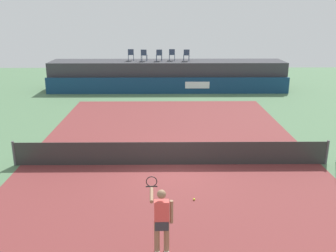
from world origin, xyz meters
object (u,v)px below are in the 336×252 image
at_px(spectator_chair_right, 172,54).
at_px(net_post_far, 327,152).
at_px(net_post_near, 14,153).
at_px(tennis_ball, 194,199).
at_px(spectator_chair_far_right, 186,55).
at_px(tennis_player, 161,219).
at_px(spectator_chair_left, 144,55).
at_px(spectator_chair_far_left, 131,54).
at_px(spectator_chair_center, 159,55).

xyz_separation_m(spectator_chair_right, net_post_far, (5.85, -15.48, -2.19)).
relative_size(net_post_near, tennis_ball, 14.71).
xyz_separation_m(spectator_chair_far_right, tennis_ball, (-0.77, -18.17, -2.66)).
distance_m(spectator_chair_right, tennis_player, 21.26).
bearing_deg(spectator_chair_left, tennis_ball, -82.17).
height_order(spectator_chair_right, tennis_ball, spectator_chair_right).
relative_size(spectator_chair_left, spectator_chair_right, 1.00).
height_order(spectator_chair_left, spectator_chair_far_right, same).
xyz_separation_m(spectator_chair_left, spectator_chair_far_right, (3.26, 0.02, 0.00)).
xyz_separation_m(spectator_chair_far_left, net_post_near, (-3.36, -15.50, -2.19)).
xyz_separation_m(spectator_chair_left, net_post_near, (-4.40, -15.18, -2.19)).
xyz_separation_m(spectator_chair_far_left, tennis_ball, (3.53, -18.46, -2.66)).
bearing_deg(spectator_chair_far_left, net_post_far, -59.75).
xyz_separation_m(spectator_chair_right, net_post_near, (-6.55, -15.48, -2.19)).
bearing_deg(spectator_chair_far_left, spectator_chair_center, -8.39).
bearing_deg(tennis_player, net_post_near, 135.74).
height_order(spectator_chair_far_left, spectator_chair_left, same).
xyz_separation_m(spectator_chair_center, tennis_ball, (1.33, -18.14, -2.66)).
bearing_deg(spectator_chair_far_right, net_post_far, -72.67).
height_order(spectator_chair_left, net_post_near, spectator_chair_left).
bearing_deg(spectator_chair_left, spectator_chair_right, 7.88).
bearing_deg(spectator_chair_right, spectator_chair_far_right, -13.98).
relative_size(spectator_chair_center, net_post_far, 0.89).
height_order(net_post_near, tennis_player, tennis_player).
height_order(net_post_far, tennis_player, tennis_player).
relative_size(net_post_near, tennis_player, 0.56).
xyz_separation_m(net_post_far, tennis_player, (-6.55, -5.70, 0.46)).
bearing_deg(spectator_chair_center, tennis_ball, -85.79).
height_order(tennis_player, tennis_ball, tennis_player).
height_order(spectator_chair_left, net_post_far, spectator_chair_left).
relative_size(spectator_chair_far_right, tennis_ball, 13.06).
xyz_separation_m(spectator_chair_far_left, spectator_chair_center, (2.19, -0.32, 0.00)).
height_order(spectator_chair_left, tennis_ball, spectator_chair_left).
bearing_deg(net_post_near, spectator_chair_left, 73.85).
distance_m(spectator_chair_far_right, tennis_player, 21.05).
bearing_deg(spectator_chair_far_right, spectator_chair_far_left, 176.02).
relative_size(spectator_chair_left, net_post_far, 0.89).
xyz_separation_m(spectator_chair_center, spectator_chair_right, (1.00, 0.30, 0.00)).
distance_m(spectator_chair_far_left, net_post_far, 18.08).
distance_m(spectator_chair_center, net_post_near, 16.31).
relative_size(net_post_far, tennis_ball, 14.71).
bearing_deg(net_post_far, spectator_chair_left, 117.81).
bearing_deg(spectator_chair_far_right, spectator_chair_center, -179.32).
xyz_separation_m(spectator_chair_right, tennis_player, (-0.70, -21.18, -1.73)).
bearing_deg(net_post_far, spectator_chair_far_right, 107.33).
bearing_deg(tennis_ball, spectator_chair_far_right, 87.58).
height_order(spectator_chair_center, net_post_near, spectator_chair_center).
bearing_deg(net_post_near, spectator_chair_far_right, 63.26).
distance_m(net_post_near, net_post_far, 12.40).
bearing_deg(spectator_chair_far_right, spectator_chair_right, 166.02).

